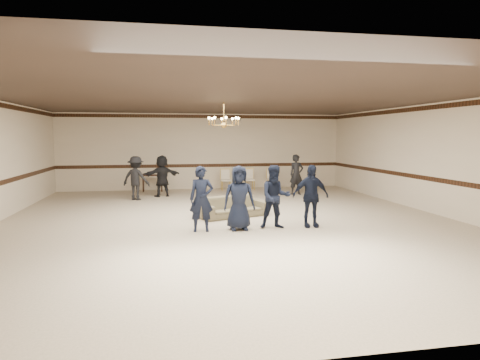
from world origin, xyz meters
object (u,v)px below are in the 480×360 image
(adult_right, at_px, (296,175))
(boy_c, at_px, (275,197))
(adult_left, at_px, (136,178))
(adult_mid, at_px, (162,176))
(console_table, at_px, (153,183))
(banquet_chair_left, at_px, (226,180))
(boy_d, at_px, (311,196))
(settee, at_px, (233,207))
(boy_a, at_px, (201,199))
(banquet_chair_mid, at_px, (249,179))
(banquet_chair_right, at_px, (272,179))
(chandelier, at_px, (224,114))
(boy_b, at_px, (239,198))

(adult_right, bearing_deg, boy_c, -120.88)
(adult_left, xyz_separation_m, adult_mid, (0.90, 0.70, 0.00))
(console_table, bearing_deg, banquet_chair_left, -0.47)
(adult_right, bearing_deg, adult_mid, 167.61)
(boy_d, bearing_deg, console_table, 120.73)
(boy_d, xyz_separation_m, console_table, (-4.01, 7.54, -0.43))
(boy_c, distance_m, settee, 1.89)
(boy_a, height_order, banquet_chair_mid, boy_a)
(adult_left, relative_size, banquet_chair_right, 1.78)
(chandelier, distance_m, console_table, 6.40)
(console_table, bearing_deg, adult_right, -16.07)
(chandelier, relative_size, banquet_chair_left, 1.08)
(boy_d, distance_m, banquet_chair_left, 7.42)
(boy_a, bearing_deg, adult_mid, 102.78)
(chandelier, distance_m, boy_d, 3.49)
(boy_c, relative_size, adult_mid, 1.00)
(boy_a, xyz_separation_m, adult_mid, (-0.92, 6.01, 0.00))
(boy_a, xyz_separation_m, boy_c, (1.80, 0.00, 0.00))
(settee, bearing_deg, banquet_chair_right, 45.34)
(boy_a, bearing_deg, boy_d, 4.04)
(settee, height_order, banquet_chair_left, banquet_chair_left)
(settee, distance_m, banquet_chair_left, 5.72)
(boy_c, distance_m, adult_left, 6.42)
(adult_left, xyz_separation_m, banquet_chair_right, (5.51, 2.03, -0.34))
(boy_b, xyz_separation_m, banquet_chair_mid, (1.79, 7.34, -0.34))
(adult_left, relative_size, banquet_chair_left, 1.78)
(chandelier, distance_m, boy_b, 2.95)
(adult_left, height_order, banquet_chair_right, adult_left)
(banquet_chair_mid, bearing_deg, chandelier, -105.79)
(banquet_chair_right, height_order, console_table, banquet_chair_right)
(boy_b, height_order, banquet_chair_right, boy_b)
(chandelier, xyz_separation_m, banquet_chair_right, (2.85, 5.27, -2.44))
(boy_a, bearing_deg, console_table, 103.92)
(boy_d, bearing_deg, settee, 137.82)
(boy_d, bearing_deg, boy_a, -177.29)
(boy_b, bearing_deg, banquet_chair_left, 84.82)
(boy_b, distance_m, adult_mid, 6.28)
(boy_a, xyz_separation_m, settee, (1.04, 1.66, -0.49))
(boy_b, relative_size, banquet_chair_right, 1.77)
(banquet_chair_right, distance_m, console_table, 5.00)
(boy_d, distance_m, banquet_chair_right, 7.41)
(settee, relative_size, banquet_chair_mid, 2.23)
(boy_c, relative_size, banquet_chair_left, 1.77)
(boy_d, relative_size, settee, 0.79)
(boy_d, height_order, banquet_chair_mid, boy_d)
(boy_b, relative_size, boy_c, 1.00)
(adult_mid, bearing_deg, adult_left, 20.62)
(banquet_chair_mid, xyz_separation_m, console_table, (-4.00, 0.20, -0.09))
(boy_a, relative_size, settee, 0.79)
(console_table, bearing_deg, boy_b, -70.30)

